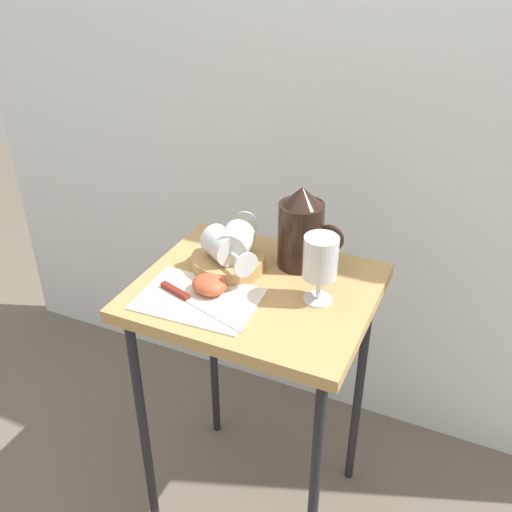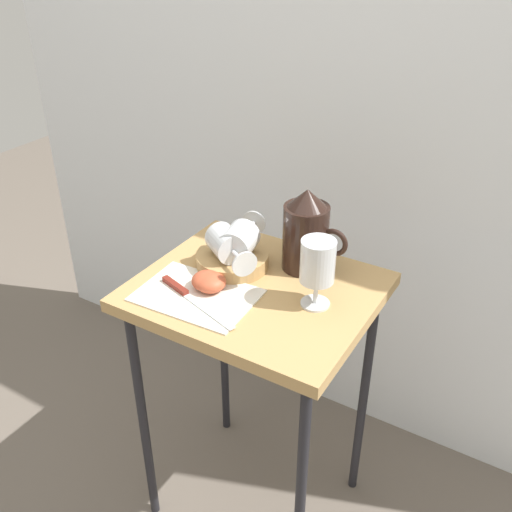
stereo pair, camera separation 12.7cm
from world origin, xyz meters
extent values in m
plane|color=#665B51|center=(0.00, 0.00, 0.00)|extent=(6.00, 6.00, 0.00)
cube|color=white|center=(0.00, 0.48, 1.02)|extent=(2.40, 0.03, 2.05)
cube|color=tan|center=(0.00, 0.00, 0.72)|extent=(0.53, 0.45, 0.03)
cylinder|color=black|center=(-0.22, -0.18, 0.35)|extent=(0.02, 0.02, 0.71)
cylinder|color=black|center=(0.22, -0.18, 0.35)|extent=(0.02, 0.02, 0.71)
cylinder|color=black|center=(-0.22, 0.18, 0.35)|extent=(0.02, 0.02, 0.71)
cylinder|color=black|center=(0.22, 0.18, 0.35)|extent=(0.02, 0.02, 0.71)
cube|color=silver|center=(-0.09, -0.10, 0.74)|extent=(0.27, 0.19, 0.00)
cylinder|color=tan|center=(-0.09, 0.04, 0.76)|extent=(0.17, 0.17, 0.03)
cylinder|color=black|center=(0.06, 0.13, 0.82)|extent=(0.11, 0.11, 0.16)
cylinder|color=#D1661E|center=(0.06, 0.13, 0.79)|extent=(0.10, 0.10, 0.09)
cone|color=black|center=(0.06, 0.13, 0.92)|extent=(0.09, 0.09, 0.04)
torus|color=black|center=(0.13, 0.13, 0.83)|extent=(0.07, 0.01, 0.07)
cylinder|color=silver|center=(0.15, 0.01, 0.74)|extent=(0.06, 0.06, 0.00)
cylinder|color=silver|center=(0.15, 0.01, 0.77)|extent=(0.01, 0.01, 0.06)
cylinder|color=silver|center=(0.15, 0.01, 0.85)|extent=(0.07, 0.07, 0.09)
cylinder|color=#D1661E|center=(0.15, 0.01, 0.83)|extent=(0.07, 0.07, 0.05)
cylinder|color=silver|center=(-0.10, 0.03, 0.81)|extent=(0.11, 0.11, 0.07)
cylinder|color=silver|center=(-0.04, -0.01, 0.81)|extent=(0.06, 0.04, 0.01)
cylinder|color=silver|center=(-0.01, -0.03, 0.81)|extent=(0.04, 0.05, 0.06)
cylinder|color=silver|center=(-0.07, 0.04, 0.81)|extent=(0.09, 0.10, 0.08)
cylinder|color=silver|center=(-0.09, 0.11, 0.81)|extent=(0.02, 0.06, 0.01)
cylinder|color=silver|center=(-0.09, 0.14, 0.81)|extent=(0.06, 0.02, 0.06)
ellipsoid|color=#C15133|center=(-0.08, -0.07, 0.76)|extent=(0.07, 0.07, 0.04)
ellipsoid|color=#C15133|center=(-0.09, -0.07, 0.76)|extent=(0.07, 0.07, 0.04)
cube|color=silver|center=(-0.03, -0.14, 0.74)|extent=(0.16, 0.06, 0.00)
cube|color=maroon|center=(-0.15, -0.10, 0.75)|extent=(0.09, 0.04, 0.01)
camera|label=1|loc=(0.45, -1.00, 1.47)|focal=40.65mm
camera|label=2|loc=(0.56, -0.94, 1.47)|focal=40.65mm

